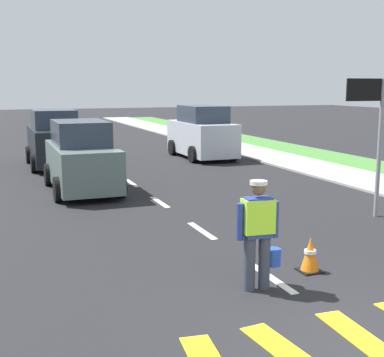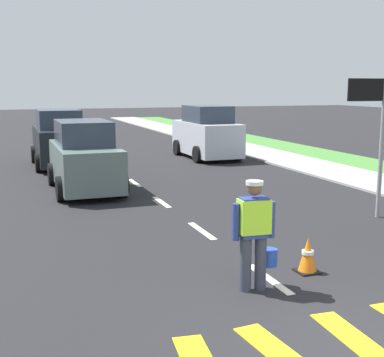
{
  "view_description": "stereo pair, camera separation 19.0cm",
  "coord_description": "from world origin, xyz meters",
  "px_view_note": "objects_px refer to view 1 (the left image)",
  "views": [
    {
      "loc": [
        -4.05,
        -4.35,
        3.03
      ],
      "look_at": [
        -0.13,
        5.95,
        1.1
      ],
      "focal_mm": 49.41,
      "sensor_mm": 36.0,
      "label": 1
    },
    {
      "loc": [
        -3.87,
        -4.42,
        3.03
      ],
      "look_at": [
        -0.13,
        5.95,
        1.1
      ],
      "focal_mm": 49.41,
      "sensor_mm": 36.0,
      "label": 2
    }
  ],
  "objects_px": {
    "car_parked_far": "(202,134)",
    "traffic_cone_near": "(310,254)",
    "lane_direction_sign": "(373,114)",
    "car_oncoming_second": "(55,140)",
    "car_oncoming_lead": "(82,159)",
    "road_worker": "(259,229)"
  },
  "relations": [
    {
      "from": "car_parked_far",
      "to": "traffic_cone_near",
      "type": "bearing_deg",
      "value": -104.63
    },
    {
      "from": "lane_direction_sign",
      "to": "car_parked_far",
      "type": "height_order",
      "value": "lane_direction_sign"
    },
    {
      "from": "car_oncoming_second",
      "to": "car_parked_far",
      "type": "height_order",
      "value": "car_parked_far"
    },
    {
      "from": "lane_direction_sign",
      "to": "traffic_cone_near",
      "type": "relative_size",
      "value": 5.38
    },
    {
      "from": "car_oncoming_second",
      "to": "car_oncoming_lead",
      "type": "bearing_deg",
      "value": -88.1
    },
    {
      "from": "road_worker",
      "to": "car_parked_far",
      "type": "relative_size",
      "value": 0.4
    },
    {
      "from": "road_worker",
      "to": "car_oncoming_second",
      "type": "xyz_separation_m",
      "value": [
        -1.4,
        13.83,
        0.07
      ]
    },
    {
      "from": "car_oncoming_second",
      "to": "lane_direction_sign",
      "type": "bearing_deg",
      "value": -61.3
    },
    {
      "from": "lane_direction_sign",
      "to": "car_oncoming_lead",
      "type": "distance_m",
      "value": 8.1
    },
    {
      "from": "car_oncoming_second",
      "to": "car_parked_far",
      "type": "xyz_separation_m",
      "value": [
        6.15,
        0.26,
        0.03
      ]
    },
    {
      "from": "car_oncoming_second",
      "to": "car_oncoming_lead",
      "type": "relative_size",
      "value": 1.02
    },
    {
      "from": "traffic_cone_near",
      "to": "car_parked_far",
      "type": "distance_m",
      "value": 14.19
    },
    {
      "from": "road_worker",
      "to": "traffic_cone_near",
      "type": "relative_size",
      "value": 2.81
    },
    {
      "from": "road_worker",
      "to": "car_oncoming_lead",
      "type": "height_order",
      "value": "car_oncoming_lead"
    },
    {
      "from": "lane_direction_sign",
      "to": "traffic_cone_near",
      "type": "distance_m",
      "value": 4.77
    },
    {
      "from": "road_worker",
      "to": "car_oncoming_lead",
      "type": "distance_m",
      "value": 8.69
    },
    {
      "from": "road_worker",
      "to": "traffic_cone_near",
      "type": "distance_m",
      "value": 1.38
    },
    {
      "from": "car_oncoming_second",
      "to": "car_parked_far",
      "type": "relative_size",
      "value": 0.99
    },
    {
      "from": "car_parked_far",
      "to": "car_oncoming_lead",
      "type": "bearing_deg",
      "value": -137.43
    },
    {
      "from": "traffic_cone_near",
      "to": "car_oncoming_lead",
      "type": "height_order",
      "value": "car_oncoming_lead"
    },
    {
      "from": "lane_direction_sign",
      "to": "traffic_cone_near",
      "type": "height_order",
      "value": "lane_direction_sign"
    },
    {
      "from": "car_parked_far",
      "to": "road_worker",
      "type": "bearing_deg",
      "value": -108.62
    }
  ]
}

